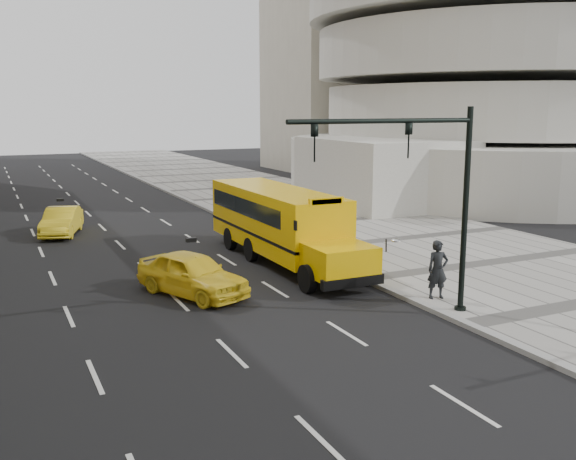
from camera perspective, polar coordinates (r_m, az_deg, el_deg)
name	(u,v)px	position (r m, az deg, el deg)	size (l,w,h in m)	color
ground	(169,266)	(26.68, -10.55, -3.16)	(140.00, 140.00, 0.00)	black
sidewalk_museum	(410,239)	(31.79, 10.81, -0.77)	(12.00, 140.00, 0.15)	#9B9892
curb_museum	(300,250)	(28.72, 1.09, -1.82)	(0.30, 140.00, 0.15)	gray
guggenheim	(456,18)	(56.91, 14.67, 17.78)	(33.20, 42.20, 35.00)	silver
school_bus	(278,219)	(26.91, -0.86, 0.99)	(2.96, 11.56, 3.19)	#EFB503
taxi_near	(192,274)	(22.27, -8.52, -3.88)	(1.78, 4.43, 1.51)	yellow
taxi_far	(62,221)	(34.44, -19.49, 0.73)	(1.47, 4.22, 1.39)	yellow
pedestrian	(438,270)	(21.68, 13.16, -3.45)	(0.71, 0.47, 1.95)	black
traffic_signal	(429,187)	(19.19, 12.40, 3.78)	(6.18, 0.36, 6.40)	black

